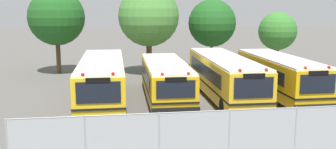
% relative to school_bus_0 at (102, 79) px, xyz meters
% --- Properties ---
extents(ground_plane, '(160.00, 160.00, 0.00)m').
position_rel_school_bus_0_xyz_m(ground_plane, '(5.67, 0.02, -1.45)').
color(ground_plane, '#595651').
extents(school_bus_0, '(2.71, 11.05, 2.75)m').
position_rel_school_bus_0_xyz_m(school_bus_0, '(0.00, 0.00, 0.00)').
color(school_bus_0, yellow).
rests_on(school_bus_0, ground_plane).
extents(school_bus_1, '(2.72, 9.34, 2.51)m').
position_rel_school_bus_0_xyz_m(school_bus_1, '(3.88, 0.01, -0.12)').
color(school_bus_1, yellow).
rests_on(school_bus_1, ground_plane).
extents(school_bus_2, '(2.74, 11.05, 2.78)m').
position_rel_school_bus_0_xyz_m(school_bus_2, '(7.59, -0.18, 0.02)').
color(school_bus_2, yellow).
rests_on(school_bus_2, ground_plane).
extents(school_bus_3, '(2.51, 9.68, 2.72)m').
position_rel_school_bus_0_xyz_m(school_bus_3, '(11.22, -0.23, -0.02)').
color(school_bus_3, yellow).
rests_on(school_bus_3, ground_plane).
extents(tree_0, '(4.80, 4.80, 7.23)m').
position_rel_school_bus_0_xyz_m(tree_0, '(-3.86, 10.98, 3.37)').
color(tree_0, '#4C3823').
rests_on(tree_0, ground_plane).
extents(tree_1, '(5.11, 5.11, 7.50)m').
position_rel_school_bus_0_xyz_m(tree_1, '(3.87, 9.41, 3.47)').
color(tree_1, '#4C3823').
rests_on(tree_1, ground_plane).
extents(tree_2, '(4.28, 4.28, 6.40)m').
position_rel_school_bus_0_xyz_m(tree_2, '(9.73, 10.72, 2.88)').
color(tree_2, '#4C3823').
rests_on(tree_2, ground_plane).
extents(tree_3, '(3.69, 3.69, 5.23)m').
position_rel_school_bus_0_xyz_m(tree_3, '(16.59, 12.25, 2.00)').
color(tree_3, '#4C3823').
rests_on(tree_3, ground_plane).
extents(chainlink_fence, '(18.34, 0.07, 2.07)m').
position_rel_school_bus_0_xyz_m(chainlink_fence, '(6.13, -10.09, -0.37)').
color(chainlink_fence, '#9EA0A3').
rests_on(chainlink_fence, ground_plane).
extents(traffic_cone, '(0.48, 0.48, 0.63)m').
position_rel_school_bus_0_xyz_m(traffic_cone, '(6.56, -9.42, -1.13)').
color(traffic_cone, '#EA5914').
rests_on(traffic_cone, ground_plane).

